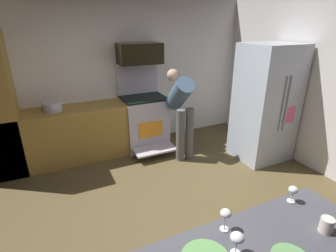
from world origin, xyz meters
TOP-DOWN VIEW (x-y plane):
  - ground_plane at (0.00, 0.00)m, footprint 5.20×4.80m
  - wall_back at (0.00, 2.34)m, footprint 5.20×0.12m
  - wall_right at (2.54, 0.00)m, footprint 0.12×4.80m
  - lower_cabinet_run at (-0.90, 1.98)m, footprint 2.40×0.60m
  - oven_range at (0.36, 1.97)m, footprint 0.76×0.99m
  - microwave at (0.36, 2.06)m, footprint 0.74×0.38m
  - refrigerator at (2.03, 0.74)m, footprint 0.84×0.76m
  - person_cook at (0.79, 1.35)m, footprint 0.31×0.68m
  - wine_glass_mid at (0.42, -1.17)m, footprint 0.07×0.07m
  - wine_glass_far at (-0.22, -1.19)m, footprint 0.07×0.07m
  - wine_glass_extra at (-0.28, -1.38)m, footprint 0.08×0.08m
  - mug_coffee at (0.37, -1.49)m, footprint 0.08×0.08m
  - stock_pot at (-1.13, 1.98)m, footprint 0.29×0.29m

SIDE VIEW (x-z plane):
  - ground_plane at x=0.00m, z-range -0.02..0.00m
  - lower_cabinet_run at x=-0.90m, z-range 0.00..0.90m
  - oven_range at x=0.36m, z-range -0.25..1.27m
  - person_cook at x=0.79m, z-range 0.15..1.61m
  - refrigerator at x=2.03m, z-range 0.00..1.89m
  - mug_coffee at x=0.37m, z-range 0.90..1.00m
  - stock_pot at x=-1.13m, z-range 0.90..1.04m
  - wine_glass_mid at x=0.42m, z-range 0.93..1.06m
  - wine_glass_extra at x=-0.28m, z-range 0.94..1.09m
  - wine_glass_far at x=-0.22m, z-range 0.94..1.10m
  - wall_back at x=0.00m, z-range 0.00..2.60m
  - wall_right at x=2.54m, z-range 0.00..2.60m
  - microwave at x=0.36m, z-range 1.51..1.86m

